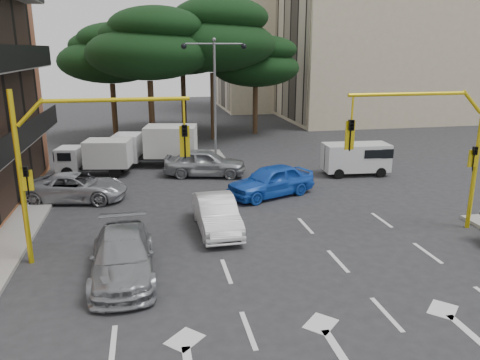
# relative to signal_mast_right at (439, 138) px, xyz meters

# --- Properties ---
(ground) EXTENTS (120.00, 120.00, 0.00)m
(ground) POSITION_rel_signal_mast_right_xyz_m (-6.80, -1.99, -3.88)
(ground) COLOR #28282B
(ground) RESTS_ON ground
(median_strip) EXTENTS (1.40, 6.00, 0.15)m
(median_strip) POSITION_rel_signal_mast_right_xyz_m (-6.80, 14.01, -3.81)
(median_strip) COLOR gray
(median_strip) RESTS_ON ground
(apartment_beige_near) EXTENTS (20.20, 12.15, 18.70)m
(apartment_beige_near) POSITION_rel_signal_mast_right_xyz_m (13.15, 30.01, 5.47)
(apartment_beige_near) COLOR #BEB08E
(apartment_beige_near) RESTS_ON ground
(apartment_beige_far) EXTENTS (16.20, 12.15, 16.70)m
(apartment_beige_far) POSITION_rel_signal_mast_right_xyz_m (6.15, 42.01, 4.47)
(apartment_beige_far) COLOR #BEB08E
(apartment_beige_far) RESTS_ON ground
(pine_left_near) EXTENTS (9.15, 9.15, 10.23)m
(pine_left_near) POSITION_rel_signal_mast_right_xyz_m (-10.75, 19.96, 3.72)
(pine_left_near) COLOR #382616
(pine_left_near) RESTS_ON ground
(pine_center) EXTENTS (9.98, 9.98, 11.16)m
(pine_center) POSITION_rel_signal_mast_right_xyz_m (-5.75, 21.96, 4.41)
(pine_center) COLOR #382616
(pine_center) RESTS_ON ground
(pine_left_far) EXTENTS (8.32, 8.32, 9.30)m
(pine_left_far) POSITION_rel_signal_mast_right_xyz_m (-13.75, 23.96, 3.03)
(pine_left_far) COLOR #382616
(pine_left_far) RESTS_ON ground
(pine_right) EXTENTS (7.49, 7.49, 8.37)m
(pine_right) POSITION_rel_signal_mast_right_xyz_m (-1.75, 23.96, 2.33)
(pine_right) COLOR #382616
(pine_right) RESTS_ON ground
(pine_back) EXTENTS (9.15, 9.15, 10.23)m
(pine_back) POSITION_rel_signal_mast_right_xyz_m (-7.75, 26.96, 3.72)
(pine_back) COLOR #382616
(pine_back) RESTS_ON ground
(signal_mast_right) EXTENTS (5.79, 0.37, 6.00)m
(signal_mast_right) POSITION_rel_signal_mast_right_xyz_m (0.00, 0.00, 0.00)
(signal_mast_right) COLOR yellow
(signal_mast_right) RESTS_ON ground
(signal_mast_left) EXTENTS (5.79, 0.37, 6.00)m
(signal_mast_left) POSITION_rel_signal_mast_right_xyz_m (-13.61, 0.00, 0.00)
(signal_mast_left) COLOR yellow
(signal_mast_left) RESTS_ON ground
(street_lamp_center) EXTENTS (4.16, 0.36, 7.77)m
(street_lamp_center) POSITION_rel_signal_mast_right_xyz_m (-6.80, 14.01, 1.54)
(street_lamp_center) COLOR slate
(street_lamp_center) RESTS_ON median_strip
(car_white_hatch) EXTENTS (1.61, 4.37, 1.43)m
(car_white_hatch) POSITION_rel_signal_mast_right_xyz_m (-8.57, 1.74, -3.17)
(car_white_hatch) COLOR silver
(car_white_hatch) RESTS_ON ground
(car_blue_compact) EXTENTS (5.01, 3.49, 1.58)m
(car_blue_compact) POSITION_rel_signal_mast_right_xyz_m (-5.17, 5.90, -3.09)
(car_blue_compact) COLOR blue
(car_blue_compact) RESTS_ON ground
(car_silver_wagon) EXTENTS (2.12, 4.99, 1.44)m
(car_silver_wagon) POSITION_rel_signal_mast_right_xyz_m (-12.18, -1.68, -3.17)
(car_silver_wagon) COLOR gray
(car_silver_wagon) RESTS_ON ground
(car_silver_cross_a) EXTENTS (5.24, 3.11, 1.36)m
(car_silver_cross_a) POSITION_rel_signal_mast_right_xyz_m (-14.77, 7.01, -3.20)
(car_silver_cross_a) COLOR #ABACB3
(car_silver_cross_a) RESTS_ON ground
(car_silver_cross_b) EXTENTS (5.08, 2.98, 1.62)m
(car_silver_cross_b) POSITION_rel_signal_mast_right_xyz_m (-7.97, 10.43, -3.07)
(car_silver_cross_b) COLOR #999DA1
(car_silver_cross_b) RESTS_ON ground
(van_white) EXTENTS (3.92, 1.99, 1.90)m
(van_white) POSITION_rel_signal_mast_right_xyz_m (0.85, 8.99, -2.93)
(van_white) COLOR silver
(van_white) RESTS_ON ground
(box_truck_a) EXTENTS (4.53, 2.50, 2.11)m
(box_truck_a) POSITION_rel_signal_mast_right_xyz_m (-14.28, 11.90, -2.83)
(box_truck_a) COLOR silver
(box_truck_a) RESTS_ON ground
(box_truck_b) EXTENTS (5.58, 3.20, 2.58)m
(box_truck_b) POSITION_rel_signal_mast_right_xyz_m (-10.68, 13.51, -2.59)
(box_truck_b) COLOR silver
(box_truck_b) RESTS_ON ground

